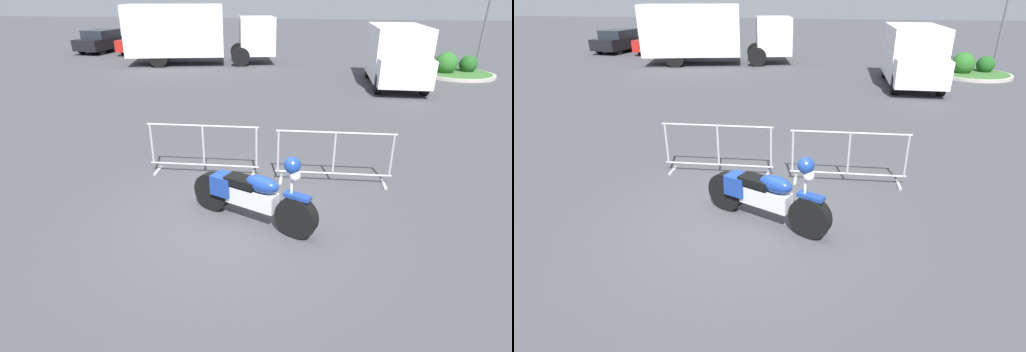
{
  "view_description": "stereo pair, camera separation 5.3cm",
  "coord_description": "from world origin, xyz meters",
  "views": [
    {
      "loc": [
        1.35,
        -5.55,
        3.46
      ],
      "look_at": [
        0.34,
        0.5,
        0.65
      ],
      "focal_mm": 28.0,
      "sensor_mm": 36.0,
      "label": 1
    },
    {
      "loc": [
        1.41,
        -5.54,
        3.46
      ],
      "look_at": [
        0.34,
        0.5,
        0.65
      ],
      "focal_mm": 28.0,
      "sensor_mm": 36.0,
      "label": 2
    }
  ],
  "objects": [
    {
      "name": "ground_plane",
      "position": [
        0.0,
        0.0,
        0.0
      ],
      "size": [
        120.0,
        120.0,
        0.0
      ],
      "primitive_type": "plane",
      "color": "#424247"
    },
    {
      "name": "motorcycle",
      "position": [
        0.34,
        0.1,
        0.5
      ],
      "size": [
        2.19,
        1.08,
        1.3
      ],
      "rotation": [
        0.0,
        0.0,
        -0.4
      ],
      "color": "black",
      "rests_on": "ground"
    },
    {
      "name": "crowd_barrier_near",
      "position": [
        -0.98,
        1.85,
        0.56
      ],
      "size": [
        2.29,
        0.55,
        1.07
      ],
      "rotation": [
        0.0,
        0.0,
        0.05
      ],
      "color": "#9EA0A5",
      "rests_on": "ground"
    },
    {
      "name": "crowd_barrier_far",
      "position": [
        1.66,
        1.85,
        0.56
      ],
      "size": [
        2.29,
        0.55,
        1.07
      ],
      "rotation": [
        0.0,
        0.0,
        0.05
      ],
      "color": "#9EA0A5",
      "rests_on": "ground"
    },
    {
      "name": "box_truck",
      "position": [
        -5.62,
        15.79,
        1.64
      ],
      "size": [
        8.01,
        4.04,
        2.98
      ],
      "rotation": [
        0.0,
        0.0,
        0.24
      ],
      "color": "white",
      "rests_on": "ground"
    },
    {
      "name": "delivery_van",
      "position": [
        4.21,
        11.96,
        1.24
      ],
      "size": [
        2.07,
        5.03,
        2.31
      ],
      "rotation": [
        0.0,
        0.0,
        -1.55
      ],
      "color": "white",
      "rests_on": "ground"
    },
    {
      "name": "parked_car_black",
      "position": [
        -12.93,
        19.58,
        0.7
      ],
      "size": [
        2.09,
        4.23,
        1.39
      ],
      "rotation": [
        0.0,
        0.0,
        1.46
      ],
      "color": "black",
      "rests_on": "ground"
    },
    {
      "name": "parked_car_red",
      "position": [
        -10.1,
        19.57,
        0.71
      ],
      "size": [
        2.1,
        4.26,
        1.4
      ],
      "rotation": [
        0.0,
        0.0,
        1.46
      ],
      "color": "#B21E19",
      "rests_on": "ground"
    },
    {
      "name": "parked_car_blue",
      "position": [
        -7.26,
        19.35,
        0.69
      ],
      "size": [
        2.05,
        4.15,
        1.36
      ],
      "rotation": [
        0.0,
        0.0,
        1.46
      ],
      "color": "#284799",
      "rests_on": "ground"
    },
    {
      "name": "pedestrian",
      "position": [
        5.0,
        15.61,
        0.92
      ],
      "size": [
        0.48,
        0.48,
        1.69
      ],
      "rotation": [
        0.0,
        0.0,
        0.89
      ],
      "color": "#262838",
      "rests_on": "ground"
    },
    {
      "name": "planter_island",
      "position": [
        7.32,
        14.52,
        0.29
      ],
      "size": [
        3.28,
        3.28,
        1.06
      ],
      "color": "#ADA89E",
      "rests_on": "ground"
    }
  ]
}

